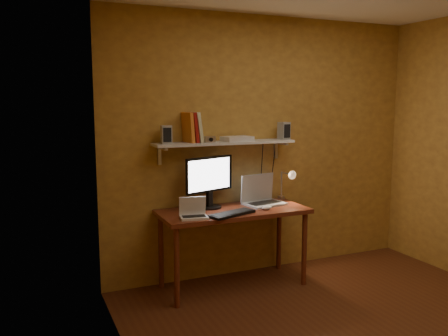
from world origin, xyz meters
name	(u,v)px	position (x,y,z in m)	size (l,w,h in m)	color
room	(372,166)	(0.00, 0.00, 1.30)	(3.44, 3.24, 2.64)	#542915
desk	(233,218)	(-0.51, 1.28, 0.66)	(1.40, 0.60, 0.75)	#622A17
wall_shelf	(225,143)	(-0.51, 1.47, 1.36)	(1.40, 0.25, 0.21)	silver
monitor	(209,179)	(-0.68, 1.44, 1.03)	(0.52, 0.29, 0.49)	black
laptop	(261,196)	(-0.15, 1.40, 0.83)	(0.42, 0.33, 0.29)	#94979C
netbook	(193,212)	(-0.96, 1.14, 0.80)	(0.26, 0.21, 0.18)	silver
keyboard	(232,214)	(-0.61, 1.09, 0.76)	(0.45, 0.15, 0.02)	black
mouse	(267,208)	(-0.22, 1.15, 0.77)	(0.11, 0.07, 0.04)	silver
desk_lamp	(287,181)	(0.15, 1.41, 0.96)	(0.09, 0.23, 0.38)	silver
speaker_left	(166,135)	(-1.09, 1.48, 1.46)	(0.09, 0.09, 0.16)	#94979C
speaker_right	(284,131)	(0.13, 1.46, 1.46)	(0.10, 0.10, 0.17)	#94979C
books	(192,127)	(-0.83, 1.50, 1.51)	(0.17, 0.20, 0.28)	orange
shelf_camera	(210,139)	(-0.69, 1.40, 1.41)	(0.10, 0.05, 0.06)	silver
router	(237,139)	(-0.39, 1.46, 1.40)	(0.28, 0.19, 0.05)	silver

